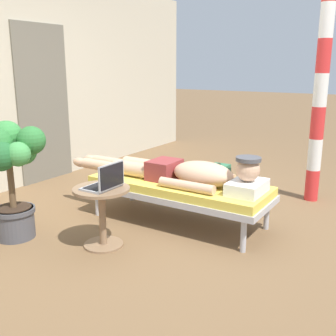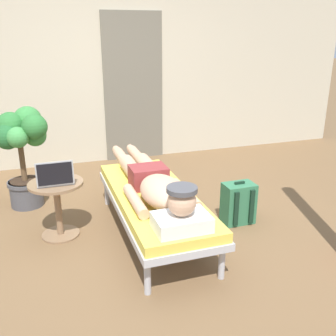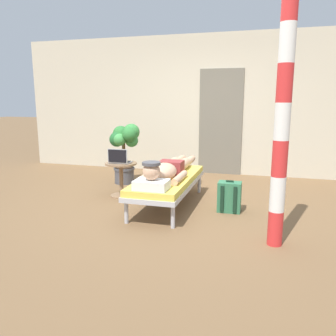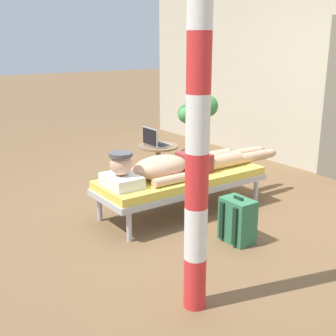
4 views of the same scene
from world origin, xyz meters
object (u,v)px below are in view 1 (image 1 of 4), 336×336
at_px(person_reclining, 182,172).
at_px(lounge_chair, 178,189).
at_px(laptop, 106,182).
at_px(backpack, 217,183).
at_px(porch_post, 321,90).
at_px(potted_plant, 10,165).
at_px(side_table, 102,207).

bearing_deg(person_reclining, lounge_chair, 90.00).
distance_m(person_reclining, laptop, 0.86).
distance_m(backpack, porch_post, 1.53).
height_order(person_reclining, porch_post, porch_post).
xyz_separation_m(person_reclining, potted_plant, (-1.09, 1.10, 0.15)).
height_order(side_table, backpack, side_table).
relative_size(lounge_chair, laptop, 5.83).
bearing_deg(potted_plant, backpack, -29.13).
relative_size(person_reclining, potted_plant, 2.08).
relative_size(side_table, porch_post, 0.21).
bearing_deg(person_reclining, backpack, 1.45).
relative_size(backpack, porch_post, 0.17).
bearing_deg(backpack, laptop, 172.22).
height_order(person_reclining, laptop, laptop).
bearing_deg(porch_post, laptop, 152.36).
relative_size(side_table, backpack, 1.23).
height_order(laptop, backpack, laptop).
relative_size(laptop, backpack, 0.73).
bearing_deg(lounge_chair, potted_plant, 135.58).
bearing_deg(backpack, potted_plant, 150.87).
xyz_separation_m(person_reclining, laptop, (-0.82, 0.25, 0.06)).
height_order(potted_plant, porch_post, porch_post).
distance_m(person_reclining, potted_plant, 1.56).
distance_m(lounge_chair, porch_post, 1.93).
height_order(backpack, potted_plant, potted_plant).
bearing_deg(person_reclining, porch_post, -33.07).
relative_size(laptop, porch_post, 0.12).
distance_m(person_reclining, backpack, 0.91).
bearing_deg(porch_post, person_reclining, 146.93).
xyz_separation_m(person_reclining, side_table, (-0.82, 0.30, -0.16)).
distance_m(lounge_chair, backpack, 0.86).
relative_size(potted_plant, porch_post, 0.42).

